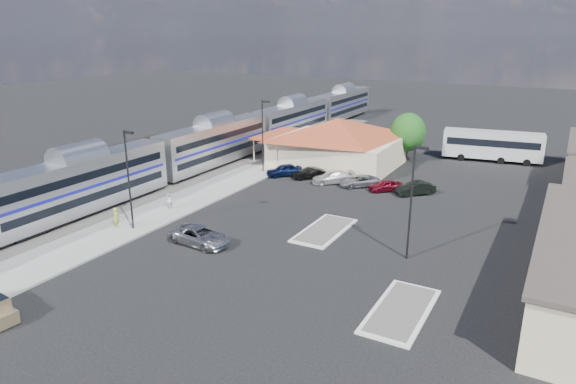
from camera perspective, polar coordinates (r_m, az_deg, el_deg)
The scene contains 22 objects.
ground at distance 45.70m, azimuth -1.55°, elevation -4.29°, with size 280.00×280.00×0.00m, color black.
railbed at distance 63.89m, azimuth -14.26°, elevation 1.64°, with size 16.00×100.00×0.12m, color #4C4944.
platform at distance 56.76m, azimuth -8.95°, elevation 0.01°, with size 5.50×92.00×0.18m, color gray.
passenger_train at distance 67.02m, azimuth -8.08°, elevation 5.22°, with size 3.00×104.00×5.55m.
freight_cars at distance 64.57m, azimuth -17.15°, elevation 3.28°, with size 2.80×46.00×4.00m.
station_depot at distance 67.35m, azimuth 5.48°, elevation 5.61°, with size 18.35×12.24×6.20m.
traffic_island_south at distance 45.58m, azimuth 4.08°, elevation -4.25°, with size 3.30×7.50×0.21m.
traffic_island_north at distance 34.00m, azimuth 12.43°, elevation -12.72°, with size 3.30×7.50×0.21m.
lamp_plat_s at distance 46.08m, azimuth -17.28°, elevation 2.09°, with size 1.08×0.25×9.00m.
lamp_plat_n at distance 62.84m, azimuth -2.78°, elevation 6.85°, with size 1.08×0.25×9.00m.
lamp_lot at distance 39.48m, azimuth 13.70°, elevation -0.15°, with size 1.08×0.25×9.00m.
tree_depot at distance 70.26m, azimuth 13.18°, elevation 6.47°, with size 4.71×4.71×6.63m.
suv at distance 43.16m, azimuth -9.76°, elevation -4.83°, with size 2.50×5.43×1.51m, color #999BA1.
coach_bus at distance 74.47m, azimuth 21.76°, elevation 4.96°, with size 12.87×4.40×4.05m.
person_a at distance 47.96m, azimuth -18.53°, elevation -2.73°, with size 0.68×0.45×1.87m, color #A6B739.
person_b at distance 51.72m, azimuth -13.08°, elevation -0.96°, with size 0.77×0.60×1.58m, color white.
parked_car_a at distance 62.37m, azimuth -0.43°, elevation 2.45°, with size 1.74×4.33×1.48m, color #0B1539.
parked_car_b at distance 61.19m, azimuth 2.32°, elevation 2.07°, with size 1.41×4.04×1.33m, color black.
parked_car_c at distance 59.61m, azimuth 4.94°, elevation 1.63°, with size 1.97×4.85×1.41m, color silver.
parked_car_d at distance 58.72m, azimuth 7.90°, elevation 1.23°, with size 2.15×4.66×1.30m, color gray.
parked_car_e at distance 57.44m, azimuth 10.77°, elevation 0.70°, with size 1.51×3.75×1.28m, color maroon.
parked_car_f at distance 56.85m, azimuth 13.92°, elevation 0.39°, with size 1.52×4.37×1.44m, color black.
Camera 1 is at (21.61, -36.49, 17.03)m, focal length 32.00 mm.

